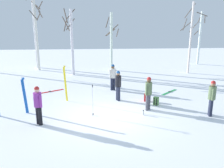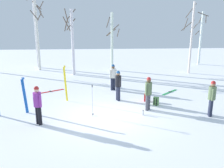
{
  "view_description": "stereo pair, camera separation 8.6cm",
  "coord_description": "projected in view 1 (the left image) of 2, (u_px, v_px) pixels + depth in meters",
  "views": [
    {
      "loc": [
        -0.51,
        -10.14,
        4.23
      ],
      "look_at": [
        0.46,
        2.1,
        1.0
      ],
      "focal_mm": 36.71,
      "sensor_mm": 36.0,
      "label": 1
    },
    {
      "loc": [
        -0.42,
        -10.15,
        4.23
      ],
      "look_at": [
        0.46,
        2.1,
        1.0
      ],
      "focal_mm": 36.71,
      "sensor_mm": 36.0,
      "label": 2
    }
  ],
  "objects": [
    {
      "name": "ski_pair_lying_1",
      "position": [
        169.0,
        92.0,
        14.64
      ],
      "size": [
        1.36,
        1.26,
        0.05
      ],
      "color": "green",
      "rests_on": "ground_plane"
    },
    {
      "name": "birch_tree_1",
      "position": [
        35.0,
        26.0,
        21.87
      ],
      "size": [
        1.2,
        1.05,
        7.78
      ],
      "color": "silver",
      "rests_on": "ground_plane"
    },
    {
      "name": "person_1",
      "position": [
        148.0,
        91.0,
        11.39
      ],
      "size": [
        0.38,
        0.42,
        1.72
      ],
      "color": "#4C4C56",
      "rests_on": "ground_plane"
    },
    {
      "name": "ground_plane",
      "position": [
        106.0,
        116.0,
        10.89
      ],
      "size": [
        60.0,
        60.0,
        0.0
      ],
      "primitive_type": "plane",
      "color": "white"
    },
    {
      "name": "backpack_1",
      "position": [
        147.0,
        98.0,
        12.89
      ],
      "size": [
        0.31,
        0.33,
        0.44
      ],
      "color": "red",
      "rests_on": "ground_plane"
    },
    {
      "name": "person_4",
      "position": [
        38.0,
        103.0,
        9.71
      ],
      "size": [
        0.4,
        0.39,
        1.72
      ],
      "color": "black",
      "rests_on": "ground_plane"
    },
    {
      "name": "ski_pair_planted_1",
      "position": [
        25.0,
        96.0,
        10.98
      ],
      "size": [
        0.23,
        0.09,
        1.79
      ],
      "color": "blue",
      "rests_on": "ground_plane"
    },
    {
      "name": "ski_pair_lying_0",
      "position": [
        51.0,
        91.0,
        14.76
      ],
      "size": [
        1.58,
        1.08,
        0.05
      ],
      "color": "red",
      "rests_on": "ground_plane"
    },
    {
      "name": "person_3",
      "position": [
        212.0,
        96.0,
        10.66
      ],
      "size": [
        0.34,
        0.5,
        1.72
      ],
      "color": "#1E2338",
      "rests_on": "ground_plane"
    },
    {
      "name": "birch_tree_6",
      "position": [
        200.0,
        37.0,
        24.12
      ],
      "size": [
        1.21,
        1.39,
        5.48
      ],
      "color": "silver",
      "rests_on": "ground_plane"
    },
    {
      "name": "birch_tree_4",
      "position": [
        111.0,
        41.0,
        20.97
      ],
      "size": [
        1.26,
        1.27,
        5.24
      ],
      "color": "silver",
      "rests_on": "ground_plane"
    },
    {
      "name": "water_bottle_0",
      "position": [
        143.0,
        113.0,
        10.95
      ],
      "size": [
        0.07,
        0.07,
        0.25
      ],
      "color": "silver",
      "rests_on": "ground_plane"
    },
    {
      "name": "person_2",
      "position": [
        118.0,
        84.0,
        12.84
      ],
      "size": [
        0.34,
        0.49,
        1.72
      ],
      "color": "#1E2338",
      "rests_on": "ground_plane"
    },
    {
      "name": "birch_tree_2",
      "position": [
        36.0,
        30.0,
        20.83
      ],
      "size": [
        1.51,
        1.37,
        6.96
      ],
      "color": "silver",
      "rests_on": "ground_plane"
    },
    {
      "name": "backpack_0",
      "position": [
        156.0,
        101.0,
        12.29
      ],
      "size": [
        0.34,
        0.34,
        0.44
      ],
      "color": "#4C7F3F",
      "rests_on": "ground_plane"
    },
    {
      "name": "birch_tree_3",
      "position": [
        72.0,
        40.0,
        18.9
      ],
      "size": [
        1.07,
        1.34,
        5.45
      ],
      "color": "silver",
      "rests_on": "ground_plane"
    },
    {
      "name": "ski_pair_planted_0",
      "position": [
        65.0,
        84.0,
        12.76
      ],
      "size": [
        0.21,
        0.17,
        2.03
      ],
      "color": "yellow",
      "rests_on": "ground_plane"
    },
    {
      "name": "birch_tree_5",
      "position": [
        190.0,
        37.0,
        19.62
      ],
      "size": [
        1.32,
        1.02,
        6.04
      ],
      "color": "silver",
      "rests_on": "ground_plane"
    },
    {
      "name": "ski_poles_0",
      "position": [
        93.0,
        99.0,
        10.71
      ],
      "size": [
        0.07,
        0.21,
        1.51
      ],
      "color": "#B2B2BC",
      "rests_on": "ground_plane"
    },
    {
      "name": "person_0",
      "position": [
        113.0,
        75.0,
        14.9
      ],
      "size": [
        0.47,
        0.34,
        1.72
      ],
      "color": "#1E2338",
      "rests_on": "ground_plane"
    }
  ]
}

